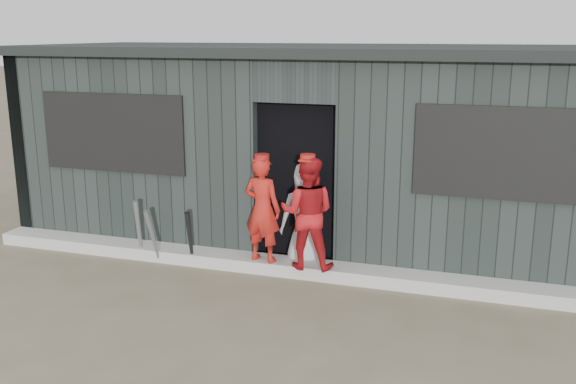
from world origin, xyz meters
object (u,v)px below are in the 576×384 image
(bat_right, at_px, (190,239))
(player_red_left, at_px, (262,209))
(dugout, at_px, (325,144))
(player_red_right, at_px, (307,213))
(bat_mid, at_px, (153,237))
(bat_left, at_px, (139,230))
(player_grey_back, at_px, (307,215))

(bat_right, height_order, player_red_left, player_red_left)
(player_red_left, height_order, dugout, dugout)
(player_red_left, height_order, player_red_right, player_red_right)
(player_red_left, relative_size, dugout, 0.15)
(bat_mid, relative_size, dugout, 0.09)
(bat_left, height_order, bat_right, bat_left)
(player_red_left, relative_size, player_red_right, 0.97)
(player_grey_back, bearing_deg, dugout, -108.86)
(bat_right, distance_m, player_grey_back, 1.44)
(bat_left, height_order, player_red_right, player_red_right)
(player_red_right, distance_m, player_grey_back, 0.44)
(bat_mid, xyz_separation_m, bat_right, (0.46, 0.09, -0.01))
(dugout, bearing_deg, bat_left, -136.69)
(player_red_right, xyz_separation_m, dugout, (-0.26, 1.81, 0.49))
(bat_left, relative_size, player_red_left, 0.62)
(player_red_left, bearing_deg, player_red_right, -173.82)
(player_red_right, bearing_deg, player_red_left, -11.06)
(bat_right, relative_size, dugout, 0.09)
(player_grey_back, bearing_deg, player_red_right, 82.62)
(bat_mid, bearing_deg, bat_left, 155.33)
(player_red_left, distance_m, player_red_right, 0.56)
(bat_mid, height_order, bat_right, bat_mid)
(bat_right, bearing_deg, bat_left, 177.19)
(player_red_right, bearing_deg, dugout, -87.83)
(player_red_left, bearing_deg, player_grey_back, -130.95)
(player_red_right, bearing_deg, player_grey_back, -78.90)
(player_grey_back, distance_m, dugout, 1.56)
(bat_mid, relative_size, player_red_left, 0.58)
(bat_left, distance_m, player_red_left, 1.68)
(bat_right, bearing_deg, player_grey_back, 17.82)
(bat_left, xyz_separation_m, player_grey_back, (2.07, 0.40, 0.26))
(bat_mid, distance_m, dugout, 2.71)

